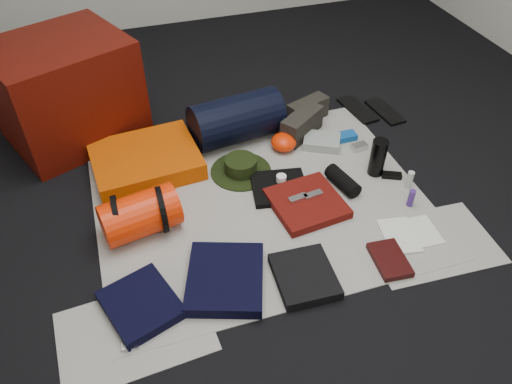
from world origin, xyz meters
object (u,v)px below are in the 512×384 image
object	(u,v)px
red_cabinet	(66,91)
navy_duffel	(236,119)
sleeping_pad	(146,160)
stuff_sack	(140,215)
water_bottle	(378,157)
compact_camera	(359,147)
paperback_book	(390,260)

from	to	relation	value
red_cabinet	navy_duffel	xyz separation A→B (m)	(0.87, -0.34, -0.15)
sleeping_pad	stuff_sack	bearing A→B (deg)	-100.76
water_bottle	compact_camera	bearing A→B (deg)	86.22
stuff_sack	compact_camera	xyz separation A→B (m)	(1.25, 0.26, -0.08)
water_bottle	compact_camera	world-z (taller)	water_bottle
water_bottle	paperback_book	world-z (taller)	water_bottle
stuff_sack	paperback_book	bearing A→B (deg)	-27.63
red_cabinet	stuff_sack	distance (m)	0.95
water_bottle	paperback_book	size ratio (longest dim) A/B	0.99
red_cabinet	navy_duffel	size ratio (longest dim) A/B	1.35
sleeping_pad	paperback_book	bearing A→B (deg)	-47.16
stuff_sack	paperback_book	world-z (taller)	stuff_sack
compact_camera	red_cabinet	bearing A→B (deg)	149.80
water_bottle	stuff_sack	bearing A→B (deg)	-177.93
stuff_sack	navy_duffel	bearing A→B (deg)	42.39
sleeping_pad	compact_camera	bearing A→B (deg)	-10.04
sleeping_pad	stuff_sack	distance (m)	0.47
water_bottle	red_cabinet	bearing A→B (deg)	149.80
red_cabinet	water_bottle	xyz separation A→B (m)	(1.48, -0.86, -0.18)
sleeping_pad	red_cabinet	bearing A→B (deg)	127.01
sleeping_pad	compact_camera	world-z (taller)	sleeping_pad
sleeping_pad	navy_duffel	size ratio (longest dim) A/B	1.08
sleeping_pad	water_bottle	bearing A→B (deg)	-20.01
navy_duffel	compact_camera	size ratio (longest dim) A/B	5.88
red_cabinet	stuff_sack	bearing A→B (deg)	-97.79
paperback_book	red_cabinet	bearing A→B (deg)	135.75
water_bottle	paperback_book	distance (m)	0.62
compact_camera	paperback_book	size ratio (longest dim) A/B	0.41
water_bottle	compact_camera	xyz separation A→B (m)	(0.01, 0.21, -0.09)
red_cabinet	water_bottle	world-z (taller)	red_cabinet
stuff_sack	compact_camera	world-z (taller)	stuff_sack
water_bottle	sleeping_pad	bearing A→B (deg)	159.99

